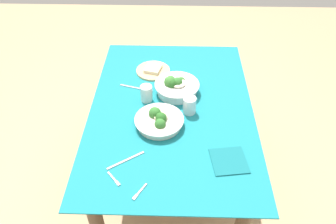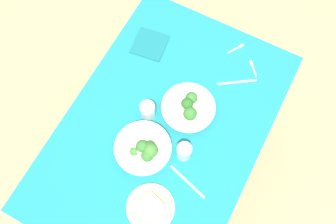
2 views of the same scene
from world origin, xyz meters
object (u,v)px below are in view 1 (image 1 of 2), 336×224
Objects in this scene: water_glass_side at (146,93)px; broccoli_bowl_near at (176,87)px; napkin_folded_upper at (229,161)px; water_glass_center at (189,105)px; fork_by_near_bowl at (114,179)px; bread_side_plate at (153,70)px; fork_by_far_bowl at (139,192)px; table_knife_left at (126,160)px; broccoli_bowl_far at (159,121)px; table_knife_right at (136,88)px.

broccoli_bowl_near is at bearing -66.01° from water_glass_side.
water_glass_side reaches higher than napkin_folded_upper.
water_glass_center reaches higher than fork_by_near_bowl.
fork_by_far_bowl is (-0.91, 0.00, -0.01)m from bread_side_plate.
fork_by_near_bowl and table_knife_left have the same top height.
napkin_folded_upper is (-0.24, -0.34, -0.03)m from broccoli_bowl_far.
table_knife_left is at bearing -123.58° from fork_by_far_bowl.
broccoli_bowl_near is at bearing 32.08° from table_knife_left.
broccoli_bowl_near is 0.58m from napkin_folded_upper.
water_glass_center is 1.24× the size of fork_by_near_bowl.
broccoli_bowl_near reaches higher than water_glass_side.
fork_by_far_bowl and table_knife_left have the same top height.
bread_side_plate is 0.20m from table_knife_right.
napkin_folded_upper is (-0.55, -0.49, 0.00)m from table_knife_right.
fork_by_far_bowl and fork_by_near_bowl have the same top height.
napkin_folded_upper reaches higher than fork_by_far_bowl.
fork_by_near_bowl is at bearing -143.03° from table_knife_left.
fork_by_near_bowl is at bearing 152.85° from broccoli_bowl_far.
water_glass_center reaches higher than water_glass_side.
bread_side_plate is 0.91m from fork_by_far_bowl.
bread_side_plate is 2.73× the size of fork_by_near_bowl.
bread_side_plate is (0.21, 0.15, -0.03)m from broccoli_bowl_near.
table_knife_left and table_knife_right have the same top height.
fork_by_near_bowl is 0.12m from table_knife_left.
bread_side_plate reaches higher than napkin_folded_upper.
water_glass_side is (-0.28, 0.02, 0.04)m from bread_side_plate.
broccoli_bowl_far reaches higher than fork_by_near_bowl.
water_glass_side is (0.10, 0.24, -0.00)m from water_glass_center.
fork_by_far_bowl and table_knife_right have the same top height.
water_glass_center is at bearing -112.06° from water_glass_side.
water_glass_center is at bearing -171.12° from fork_by_far_bowl.
table_knife_right is (0.11, 0.07, -0.05)m from water_glass_side.
napkin_folded_upper is (-0.34, -0.18, -0.05)m from water_glass_center.
broccoli_bowl_far is 2.66× the size of water_glass_center.
water_glass_side is 1.22× the size of fork_by_near_bowl.
fork_by_near_bowl is 0.67m from table_knife_right.
bread_side_plate is (0.49, 0.06, -0.02)m from broccoli_bowl_far.
broccoli_bowl_near is at bearing 23.42° from water_glass_center.
bread_side_plate is 2.20× the size of water_glass_center.
fork_by_far_bowl is at bearing 179.78° from bread_side_plate.
bread_side_plate is 0.83m from napkin_folded_upper.
broccoli_bowl_far is at bearing 123.95° from water_glass_center.
bread_side_plate is 1.03× the size of table_knife_right.
broccoli_bowl_far is 0.19m from water_glass_center.
table_knife_left is at bearing 91.16° from napkin_folded_upper.
fork_by_near_bowl is at bearing 103.01° from napkin_folded_upper.
water_glass_side is (0.20, 0.08, 0.02)m from broccoli_bowl_far.
fork_by_near_bowl is at bearing 169.66° from water_glass_side.
table_knife_right is (0.56, 0.01, 0.00)m from table_knife_left.
water_glass_side is (-0.07, 0.17, 0.01)m from broccoli_bowl_near.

